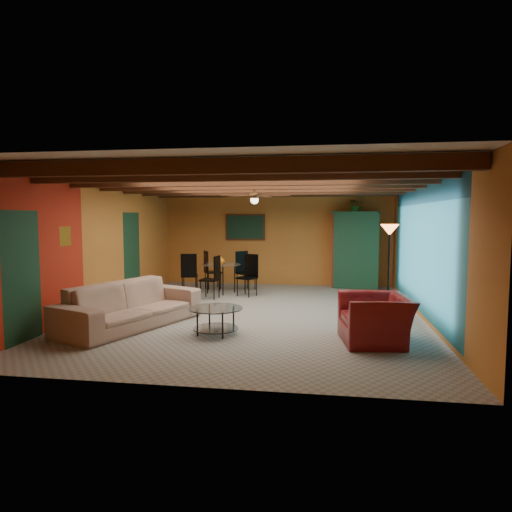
% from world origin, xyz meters
% --- Properties ---
extents(room, '(6.52, 8.01, 2.71)m').
position_xyz_m(room, '(0.00, 0.11, 2.36)').
color(room, gray).
rests_on(room, ground).
extents(sofa, '(1.97, 2.89, 0.79)m').
position_xyz_m(sofa, '(-1.99, -1.41, 0.39)').
color(sofa, '#9B7664').
rests_on(sofa, ground).
extents(armchair, '(1.14, 1.26, 0.74)m').
position_xyz_m(armchair, '(2.18, -1.78, 0.37)').
color(armchair, maroon).
rests_on(armchair, ground).
extents(coffee_table, '(1.05, 1.05, 0.46)m').
position_xyz_m(coffee_table, '(-0.38, -1.68, 0.23)').
color(coffee_table, silver).
rests_on(coffee_table, ground).
extents(dining_table, '(2.65, 2.65, 1.04)m').
position_xyz_m(dining_table, '(-1.23, 2.29, 0.52)').
color(dining_table, white).
rests_on(dining_table, ground).
extents(armoire, '(1.25, 0.80, 2.03)m').
position_xyz_m(armoire, '(2.20, 3.70, 1.01)').
color(armoire, maroon).
rests_on(armoire, ground).
extents(floor_lamp, '(0.44, 0.44, 1.81)m').
position_xyz_m(floor_lamp, '(2.65, 0.37, 0.91)').
color(floor_lamp, black).
rests_on(floor_lamp, ground).
extents(ceiling_fan, '(1.50, 1.50, 0.44)m').
position_xyz_m(ceiling_fan, '(0.00, 0.00, 2.36)').
color(ceiling_fan, '#472614').
rests_on(ceiling_fan, ceiling).
extents(painting, '(1.05, 0.03, 0.65)m').
position_xyz_m(painting, '(-0.90, 3.96, 1.65)').
color(painting, black).
rests_on(painting, wall_back).
extents(potted_plant, '(0.52, 0.47, 0.48)m').
position_xyz_m(potted_plant, '(2.20, 3.70, 2.27)').
color(potted_plant, '#26661E').
rests_on(potted_plant, armoire).
extents(vase, '(0.22, 0.22, 0.20)m').
position_xyz_m(vase, '(-1.23, 2.29, 1.14)').
color(vase, orange).
rests_on(vase, dining_table).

